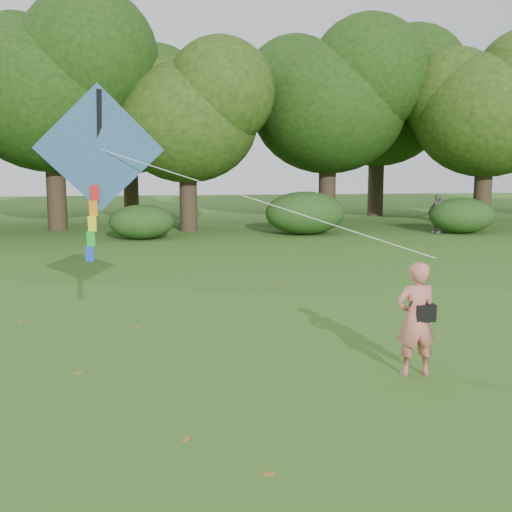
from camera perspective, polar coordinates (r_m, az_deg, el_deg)
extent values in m
plane|color=#265114|center=(10.44, 8.72, -9.66)|extent=(100.00, 100.00, 0.00)
imported|color=#C8695E|center=(9.99, 14.02, -5.46)|extent=(0.66, 0.45, 1.75)
imported|color=slate|center=(29.54, 15.80, 3.62)|extent=(0.83, 1.09, 1.72)
cube|color=black|center=(9.98, 14.75, -4.88)|extent=(0.30, 0.20, 0.26)
cylinder|color=black|center=(9.85, 14.20, -3.02)|extent=(0.33, 0.14, 0.47)
cube|color=#23489B|center=(11.09, -13.78, 9.25)|extent=(2.14, 0.43, 2.11)
cube|color=black|center=(11.12, -13.76, 9.25)|extent=(0.20, 0.58, 1.90)
cylinder|color=white|center=(10.10, 0.16, 4.97)|extent=(5.04, 2.10, 1.64)
cube|color=red|center=(11.13, -14.15, 5.48)|extent=(0.14, 0.06, 0.26)
cube|color=orange|center=(11.15, -14.25, 4.14)|extent=(0.14, 0.06, 0.26)
cube|color=yellow|center=(11.18, -14.36, 2.81)|extent=(0.14, 0.06, 0.26)
cube|color=green|center=(11.21, -14.46, 1.48)|extent=(0.14, 0.06, 0.26)
cube|color=blue|center=(11.25, -14.56, 0.16)|extent=(0.14, 0.06, 0.26)
cylinder|color=#3A2D1E|center=(30.96, -17.33, 5.74)|extent=(0.88, 0.88, 3.85)
ellipsoid|color=#1E3F11|center=(31.06, -17.68, 13.36)|extent=(8.00, 8.00, 6.80)
cylinder|color=#3A2D1E|center=(29.56, -6.04, 5.29)|extent=(0.80, 0.80, 3.15)
ellipsoid|color=#1E3F11|center=(29.56, -6.14, 11.75)|extent=(6.40, 6.40, 5.44)
cylinder|color=#3A2D1E|center=(32.50, 6.34, 6.04)|extent=(0.86, 0.86, 3.67)
ellipsoid|color=#1E3F11|center=(32.57, 6.46, 12.96)|extent=(7.60, 7.60, 6.46)
cylinder|color=#3A2D1E|center=(32.62, 19.50, 5.40)|extent=(0.83, 0.83, 3.43)
ellipsoid|color=#1E3F11|center=(32.65, 19.82, 11.68)|extent=(6.80, 6.80, 5.78)
cylinder|color=#3A2D1E|center=(37.10, -11.06, 6.11)|extent=(0.84, 0.84, 3.50)
ellipsoid|color=#1E3F11|center=(37.13, -11.22, 11.78)|extent=(7.00, 7.00, 5.95)
cylinder|color=#3A2D1E|center=(37.93, 10.60, 6.57)|extent=(0.90, 0.90, 4.02)
ellipsoid|color=#1E3F11|center=(38.02, 10.78, 12.84)|extent=(7.80, 7.80, 6.63)
ellipsoid|color=#264919|center=(26.75, -10.12, 3.00)|extent=(2.66, 2.09, 1.42)
ellipsoid|color=#264919|center=(28.12, 4.37, 3.84)|extent=(3.50, 2.75, 1.88)
ellipsoid|color=#264919|center=(29.92, 17.82, 3.45)|extent=(2.94, 2.31, 1.58)
cube|color=brown|center=(16.69, 2.41, -2.64)|extent=(0.14, 0.11, 0.01)
cube|color=brown|center=(7.85, -6.21, -15.90)|extent=(0.11, 0.14, 0.01)
cube|color=brown|center=(7.06, 1.14, -18.81)|extent=(0.13, 0.10, 0.01)
cube|color=brown|center=(13.89, -20.18, -5.47)|extent=(0.11, 0.14, 0.01)
cube|color=brown|center=(12.79, -10.56, -6.27)|extent=(0.13, 0.09, 0.01)
cube|color=brown|center=(10.37, -15.50, -9.98)|extent=(0.13, 0.09, 0.01)
cube|color=brown|center=(19.09, 17.17, -1.60)|extent=(0.13, 0.09, 0.01)
cube|color=brown|center=(18.41, 13.18, -1.80)|extent=(0.14, 0.14, 0.01)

